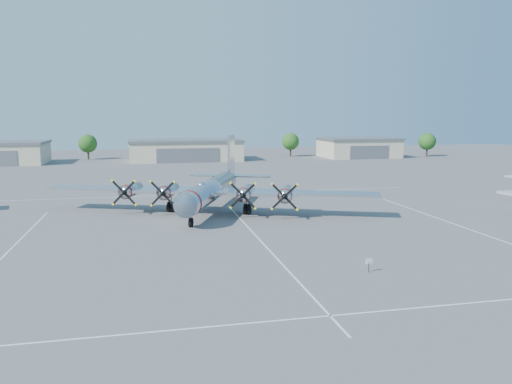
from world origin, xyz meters
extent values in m
plane|color=#4E4E50|center=(0.00, 0.00, 0.00)|extent=(260.00, 260.00, 0.00)
cube|color=silver|center=(-22.00, -5.00, 0.01)|extent=(0.15, 40.00, 0.01)
cube|color=silver|center=(0.00, -5.00, 0.01)|extent=(0.15, 40.00, 0.01)
cube|color=silver|center=(22.00, -5.00, 0.01)|extent=(0.15, 40.00, 0.01)
cube|color=silver|center=(0.00, -22.00, 0.01)|extent=(60.00, 0.15, 0.01)
cube|color=silver|center=(0.00, 25.00, 0.01)|extent=(60.00, 0.15, 0.01)
cube|color=#B5AD8F|center=(0.00, 82.00, 2.40)|extent=(28.00, 14.00, 4.80)
cube|color=slate|center=(0.00, 82.00, 5.10)|extent=(28.60, 14.60, 0.60)
cube|color=slate|center=(0.00, 74.95, 1.80)|extent=(15.40, 0.20, 3.60)
cube|color=#B5AD8F|center=(48.00, 82.00, 2.40)|extent=(20.00, 14.00, 4.80)
cube|color=slate|center=(48.00, 82.00, 5.10)|extent=(20.60, 14.60, 0.60)
cube|color=slate|center=(48.00, 74.95, 1.80)|extent=(11.00, 0.20, 3.60)
cylinder|color=#382619|center=(-25.00, 90.00, 1.40)|extent=(0.50, 0.50, 2.80)
sphere|color=#234914|center=(-25.00, 90.00, 4.24)|extent=(4.80, 4.80, 4.80)
cylinder|color=#382619|center=(30.00, 88.00, 1.40)|extent=(0.50, 0.50, 2.80)
sphere|color=#234914|center=(30.00, 88.00, 4.24)|extent=(4.80, 4.80, 4.80)
cylinder|color=#382619|center=(68.00, 80.00, 1.40)|extent=(0.50, 0.50, 2.80)
sphere|color=#234914|center=(68.00, 80.00, 4.24)|extent=(4.80, 4.80, 4.80)
cylinder|color=black|center=(5.74, -14.91, 0.40)|extent=(0.06, 0.06, 0.81)
cube|color=white|center=(5.74, -14.91, 0.86)|extent=(0.56, 0.10, 0.40)
camera|label=1|loc=(-10.21, -48.03, 11.58)|focal=35.00mm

